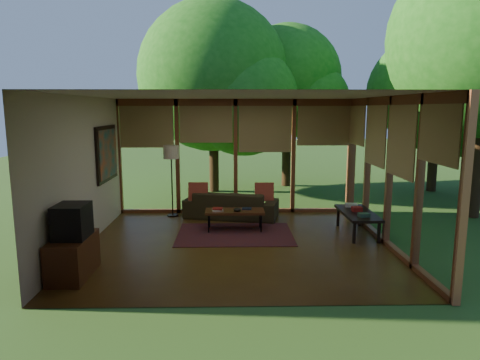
{
  "coord_description": "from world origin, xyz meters",
  "views": [
    {
      "loc": [
        -0.12,
        -7.58,
        2.48
      ],
      "look_at": [
        0.06,
        0.7,
        1.09
      ],
      "focal_mm": 32.0,
      "sensor_mm": 36.0,
      "label": 1
    }
  ],
  "objects_px": {
    "side_console": "(358,214)",
    "coffee_table": "(235,212)",
    "sofa": "(231,204)",
    "media_cabinet": "(73,257)",
    "floor_lamp": "(171,156)",
    "television": "(72,221)"
  },
  "relations": [
    {
      "from": "sofa",
      "to": "media_cabinet",
      "type": "distance_m",
      "value": 4.18
    },
    {
      "from": "television",
      "to": "side_console",
      "type": "height_order",
      "value": "television"
    },
    {
      "from": "media_cabinet",
      "to": "side_console",
      "type": "relative_size",
      "value": 0.71
    },
    {
      "from": "floor_lamp",
      "to": "side_console",
      "type": "relative_size",
      "value": 1.18
    },
    {
      "from": "sofa",
      "to": "side_console",
      "type": "height_order",
      "value": "sofa"
    },
    {
      "from": "television",
      "to": "media_cabinet",
      "type": "bearing_deg",
      "value": 180.0
    },
    {
      "from": "sofa",
      "to": "coffee_table",
      "type": "relative_size",
      "value": 1.75
    },
    {
      "from": "side_console",
      "to": "coffee_table",
      "type": "bearing_deg",
      "value": 172.68
    },
    {
      "from": "sofa",
      "to": "media_cabinet",
      "type": "bearing_deg",
      "value": 69.25
    },
    {
      "from": "media_cabinet",
      "to": "television",
      "type": "height_order",
      "value": "television"
    },
    {
      "from": "side_console",
      "to": "media_cabinet",
      "type": "bearing_deg",
      "value": -156.98
    },
    {
      "from": "side_console",
      "to": "sofa",
      "type": "bearing_deg",
      "value": 151.26
    },
    {
      "from": "sofa",
      "to": "side_console",
      "type": "xyz_separation_m",
      "value": [
        2.51,
        -1.37,
        0.1
      ]
    },
    {
      "from": "television",
      "to": "sofa",
      "type": "bearing_deg",
      "value": 55.77
    },
    {
      "from": "coffee_table",
      "to": "sofa",
      "type": "bearing_deg",
      "value": 93.75
    },
    {
      "from": "sofa",
      "to": "coffee_table",
      "type": "distance_m",
      "value": 1.07
    },
    {
      "from": "media_cabinet",
      "to": "side_console",
      "type": "distance_m",
      "value": 5.29
    },
    {
      "from": "coffee_table",
      "to": "media_cabinet",
      "type": "bearing_deg",
      "value": -135.6
    },
    {
      "from": "floor_lamp",
      "to": "television",
      "type": "bearing_deg",
      "value": -105.08
    },
    {
      "from": "sofa",
      "to": "coffee_table",
      "type": "height_order",
      "value": "sofa"
    },
    {
      "from": "coffee_table",
      "to": "side_console",
      "type": "height_order",
      "value": "side_console"
    },
    {
      "from": "media_cabinet",
      "to": "coffee_table",
      "type": "bearing_deg",
      "value": 44.4
    }
  ]
}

